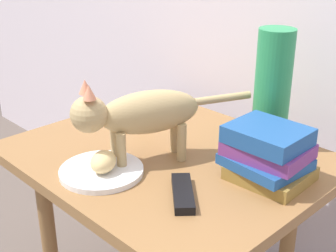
# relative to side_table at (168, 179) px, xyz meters

# --- Properties ---
(side_table) EXTENTS (0.80, 0.65, 0.59)m
(side_table) POSITION_rel_side_table_xyz_m (0.00, 0.00, 0.00)
(side_table) COLOR olive
(side_table) RESTS_ON ground
(plate) EXTENTS (0.21, 0.21, 0.01)m
(plate) POSITION_rel_side_table_xyz_m (-0.03, -0.19, 0.09)
(plate) COLOR white
(plate) RESTS_ON side_table
(bread_roll) EXTENTS (0.10, 0.10, 0.05)m
(bread_roll) POSITION_rel_side_table_xyz_m (-0.02, -0.20, 0.12)
(bread_roll) COLOR #E0BC7A
(bread_roll) RESTS_ON plate
(cat) EXTENTS (0.23, 0.45, 0.23)m
(cat) POSITION_rel_side_table_xyz_m (-0.02, -0.08, 0.21)
(cat) COLOR tan
(cat) RESTS_ON side_table
(book_stack) EXTENTS (0.20, 0.17, 0.13)m
(book_stack) POSITION_rel_side_table_xyz_m (0.26, 0.08, 0.14)
(book_stack) COLOR olive
(book_stack) RESTS_ON side_table
(green_vase) EXTENTS (0.10, 0.10, 0.32)m
(green_vase) POSITION_rel_side_table_xyz_m (0.15, 0.24, 0.24)
(green_vase) COLOR #288C51
(green_vase) RESTS_ON side_table
(candle_jar) EXTENTS (0.07, 0.07, 0.08)m
(candle_jar) POSITION_rel_side_table_xyz_m (-0.20, 0.08, 0.12)
(candle_jar) COLOR silver
(candle_jar) RESTS_ON side_table
(tv_remote) EXTENTS (0.14, 0.13, 0.02)m
(tv_remote) POSITION_rel_side_table_xyz_m (0.18, -0.13, 0.09)
(tv_remote) COLOR black
(tv_remote) RESTS_ON side_table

